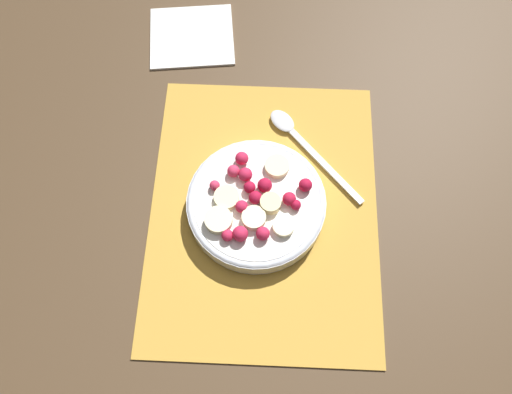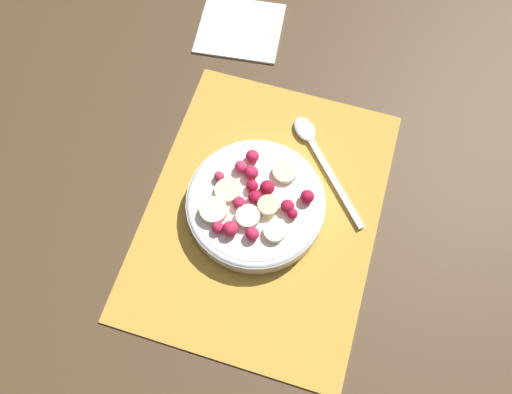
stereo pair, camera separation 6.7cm
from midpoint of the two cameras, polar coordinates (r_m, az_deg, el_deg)
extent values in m
plane|color=#4C3823|center=(0.71, 3.49, -2.04)|extent=(3.00, 3.00, 0.00)
cube|color=gold|center=(0.71, 3.50, -1.96)|extent=(0.42, 0.32, 0.01)
cylinder|color=silver|center=(0.70, 2.75, -1.09)|extent=(0.19, 0.19, 0.03)
torus|color=silver|center=(0.69, 2.79, -0.76)|extent=(0.19, 0.19, 0.01)
cylinder|color=white|center=(0.68, 2.81, -0.61)|extent=(0.17, 0.17, 0.00)
cylinder|color=beige|center=(0.67, 4.26, -1.41)|extent=(0.03, 0.03, 0.01)
cylinder|color=beige|center=(0.68, -0.39, 0.64)|extent=(0.05, 0.05, 0.01)
cylinder|color=beige|center=(0.69, 6.07, 2.56)|extent=(0.04, 0.04, 0.01)
cylinder|color=#F4EAB7|center=(0.66, 5.05, -4.34)|extent=(0.03, 0.03, 0.01)
cylinder|color=#F4EAB7|center=(0.67, -2.01, -1.92)|extent=(0.05, 0.05, 0.01)
cylinder|color=#F4EAB7|center=(0.66, 1.96, -2.62)|extent=(0.04, 0.04, 0.01)
sphere|color=#B21433|center=(0.67, 2.77, -0.20)|extent=(0.02, 0.02, 0.02)
sphere|color=#B21433|center=(0.67, 7.06, -2.25)|extent=(0.01, 0.01, 0.01)
sphere|color=red|center=(0.67, 6.56, -1.09)|extent=(0.02, 0.02, 0.02)
sphere|color=#D12347|center=(0.69, 2.25, 2.48)|extent=(0.02, 0.02, 0.02)
sphere|color=#D12347|center=(0.70, 2.33, 4.37)|extent=(0.02, 0.02, 0.02)
sphere|color=#D12347|center=(0.65, 2.15, -4.48)|extent=(0.02, 0.02, 0.02)
sphere|color=#B21433|center=(0.68, 4.46, 0.67)|extent=(0.02, 0.02, 0.02)
sphere|color=#DB3356|center=(0.69, 1.03, 3.17)|extent=(0.02, 0.02, 0.02)
sphere|color=#B21433|center=(0.68, 2.37, 0.94)|extent=(0.02, 0.02, 0.02)
sphere|color=#D12347|center=(0.65, -0.03, -3.99)|extent=(0.02, 0.02, 0.02)
sphere|color=#DB3356|center=(0.69, -1.46, 2.06)|extent=(0.01, 0.01, 0.01)
sphere|color=#D12347|center=(0.67, 0.92, -1.01)|extent=(0.02, 0.02, 0.02)
sphere|color=#B21433|center=(0.68, 8.70, -0.28)|extent=(0.02, 0.02, 0.02)
sphere|color=#D12347|center=(0.66, -1.48, -3.83)|extent=(0.02, 0.02, 0.02)
cube|color=silver|center=(0.74, 11.63, 1.35)|extent=(0.12, 0.11, 0.00)
ellipsoid|color=silver|center=(0.77, 8.10, 7.43)|extent=(0.05, 0.05, 0.01)
cube|color=white|center=(0.89, 0.44, 18.60)|extent=(0.14, 0.15, 0.01)
camera|label=1|loc=(0.03, -87.12, 6.63)|focal=35.00mm
camera|label=2|loc=(0.03, 92.88, -6.63)|focal=35.00mm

